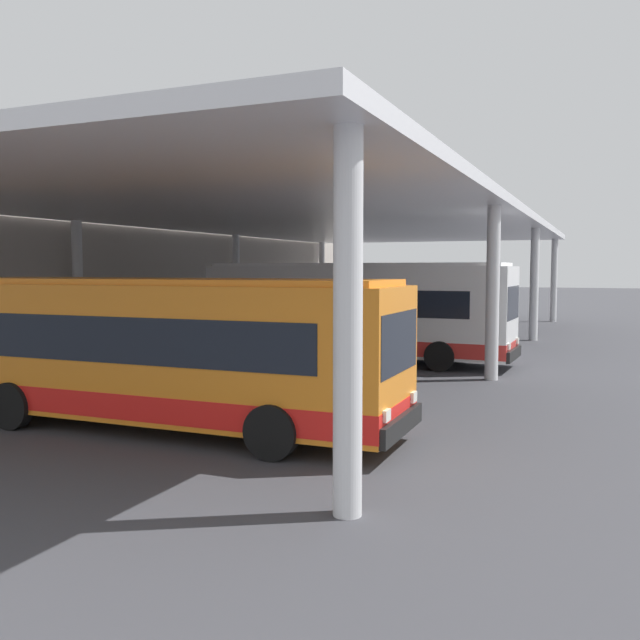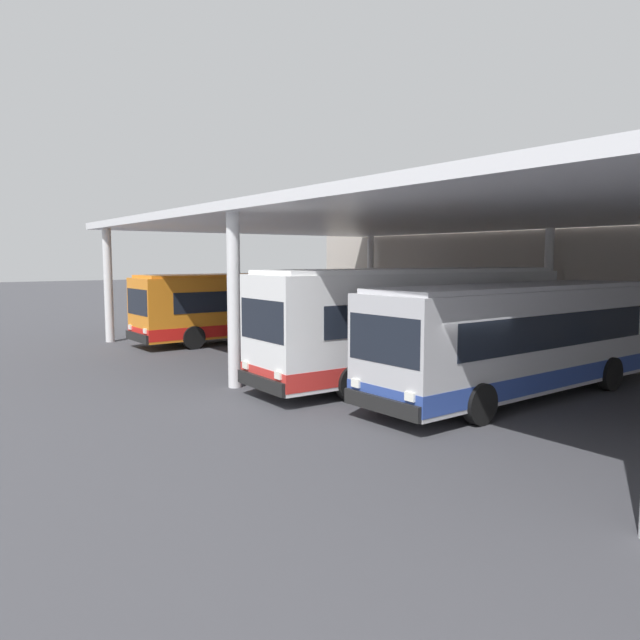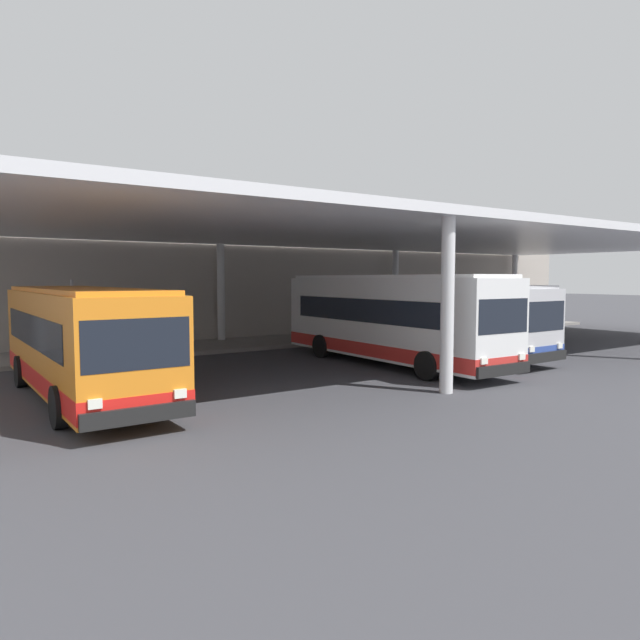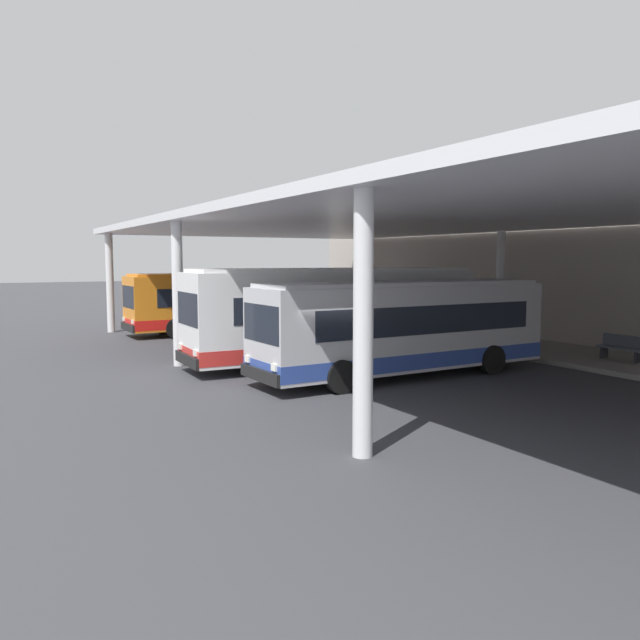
{
  "view_description": "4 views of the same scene",
  "coord_description": "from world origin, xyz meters",
  "px_view_note": "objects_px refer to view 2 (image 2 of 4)",
  "views": [
    {
      "loc": [
        -27.01,
        -5.71,
        3.38
      ],
      "look_at": [
        -5.7,
        3.35,
        1.62
      ],
      "focal_mm": 38.14,
      "sensor_mm": 36.0,
      "label": 1
    },
    {
      "loc": [
        9.95,
        -11.01,
        3.9
      ],
      "look_at": [
        -10.41,
        3.78,
        1.32
      ],
      "focal_mm": 33.93,
      "sensor_mm": 36.0,
      "label": 2
    },
    {
      "loc": [
        -18.79,
        -14.21,
        3.44
      ],
      "look_at": [
        -5.33,
        5.43,
        1.68
      ],
      "focal_mm": 31.77,
      "sensor_mm": 36.0,
      "label": 3
    },
    {
      "loc": [
        16.44,
        -9.22,
        3.9
      ],
      "look_at": [
        -7.07,
        3.95,
        1.31
      ],
      "focal_mm": 35.55,
      "sensor_mm": 36.0,
      "label": 4
    }
  ],
  "objects_px": {
    "bus_middle_bay": "(518,338)",
    "banner_sign": "(389,294)",
    "bus_second_bay": "(415,323)",
    "bus_nearest_bay": "(245,306)"
  },
  "relations": [
    {
      "from": "bus_nearest_bay",
      "to": "bus_middle_bay",
      "type": "distance_m",
      "value": 14.97
    },
    {
      "from": "bus_nearest_bay",
      "to": "bus_middle_bay",
      "type": "bearing_deg",
      "value": 1.7
    },
    {
      "from": "bus_second_bay",
      "to": "bus_middle_bay",
      "type": "distance_m",
      "value": 3.51
    },
    {
      "from": "bus_nearest_bay",
      "to": "bus_second_bay",
      "type": "distance_m",
      "value": 11.51
    },
    {
      "from": "bus_middle_bay",
      "to": "bus_nearest_bay",
      "type": "bearing_deg",
      "value": -178.3
    },
    {
      "from": "bus_middle_bay",
      "to": "banner_sign",
      "type": "relative_size",
      "value": 3.31
    },
    {
      "from": "bus_middle_bay",
      "to": "banner_sign",
      "type": "bearing_deg",
      "value": 150.96
    },
    {
      "from": "banner_sign",
      "to": "bus_nearest_bay",
      "type": "bearing_deg",
      "value": -99.32
    },
    {
      "from": "bus_nearest_bay",
      "to": "bus_second_bay",
      "type": "bearing_deg",
      "value": -0.76
    },
    {
      "from": "bus_middle_bay",
      "to": "bus_second_bay",
      "type": "bearing_deg",
      "value": -170.19
    }
  ]
}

